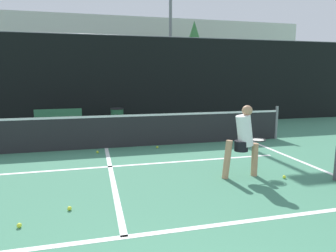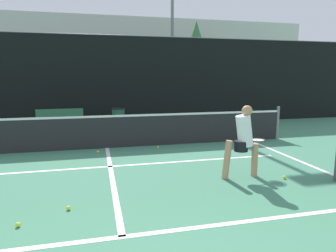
% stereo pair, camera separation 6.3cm
% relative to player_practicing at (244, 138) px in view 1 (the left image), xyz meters
% --- Properties ---
extents(court_baseline_near, '(11.00, 0.10, 0.01)m').
position_rel_player_practicing_xyz_m(court_baseline_near, '(-2.60, -1.77, -0.80)').
color(court_baseline_near, white).
rests_on(court_baseline_near, ground).
extents(court_service_line, '(8.25, 0.10, 0.01)m').
position_rel_player_practicing_xyz_m(court_service_line, '(-2.60, 1.35, -0.80)').
color(court_service_line, white).
rests_on(court_service_line, ground).
extents(court_center_mark, '(0.10, 4.96, 0.01)m').
position_rel_player_practicing_xyz_m(court_center_mark, '(-2.60, 0.71, -0.80)').
color(court_center_mark, white).
rests_on(court_center_mark, ground).
extents(court_sideline_right, '(0.10, 5.96, 0.01)m').
position_rel_player_practicing_xyz_m(court_sideline_right, '(1.91, 0.71, -0.80)').
color(court_sideline_right, white).
rests_on(court_sideline_right, ground).
extents(net, '(11.09, 0.09, 1.07)m').
position_rel_player_practicing_xyz_m(net, '(-2.60, 3.18, -0.29)').
color(net, slate).
rests_on(net, ground).
extents(fence_back, '(24.00, 0.06, 3.68)m').
position_rel_player_practicing_xyz_m(fence_back, '(-2.60, 7.16, 1.03)').
color(fence_back, black).
rests_on(fence_back, ground).
extents(player_practicing, '(1.08, 0.55, 1.48)m').
position_rel_player_practicing_xyz_m(player_practicing, '(0.00, 0.00, 0.00)').
color(player_practicing, tan).
rests_on(player_practicing, ground).
extents(tennis_ball_scattered_0, '(0.07, 0.07, 0.07)m').
position_rel_player_practicing_xyz_m(tennis_ball_scattered_0, '(-2.86, 2.66, -0.77)').
color(tennis_ball_scattered_0, '#D1E033').
rests_on(tennis_ball_scattered_0, ground).
extents(tennis_ball_scattered_1, '(0.07, 0.07, 0.07)m').
position_rel_player_practicing_xyz_m(tennis_ball_scattered_1, '(-1.18, 2.81, -0.77)').
color(tennis_ball_scattered_1, '#D1E033').
rests_on(tennis_ball_scattered_1, ground).
extents(tennis_ball_scattered_2, '(0.07, 0.07, 0.07)m').
position_rel_player_practicing_xyz_m(tennis_ball_scattered_2, '(0.77, -0.32, -0.77)').
color(tennis_ball_scattered_2, '#D1E033').
rests_on(tennis_ball_scattered_2, ground).
extents(tennis_ball_scattered_3, '(0.07, 0.07, 0.07)m').
position_rel_player_practicing_xyz_m(tennis_ball_scattered_3, '(-3.97, -1.18, -0.77)').
color(tennis_ball_scattered_3, '#D1E033').
rests_on(tennis_ball_scattered_3, ground).
extents(tennis_ball_scattered_4, '(0.07, 0.07, 0.07)m').
position_rel_player_practicing_xyz_m(tennis_ball_scattered_4, '(-3.34, -0.79, -0.77)').
color(tennis_ball_scattered_4, '#D1E033').
rests_on(tennis_ball_scattered_4, ground).
extents(courtside_bench, '(1.66, 0.41, 0.86)m').
position_rel_player_practicing_xyz_m(courtside_bench, '(-4.16, 6.02, -0.33)').
color(courtside_bench, '#33724C').
rests_on(courtside_bench, ground).
extents(trash_bin, '(0.51, 0.51, 0.83)m').
position_rel_player_practicing_xyz_m(trash_bin, '(-2.03, 6.22, -0.39)').
color(trash_bin, '#28603D').
rests_on(trash_bin, ground).
extents(parked_car, '(1.63, 4.19, 1.31)m').
position_rel_player_practicing_xyz_m(parked_car, '(-4.13, 10.82, -0.25)').
color(parked_car, navy).
rests_on(parked_car, ground).
extents(tree_west, '(2.28, 2.28, 6.08)m').
position_rel_player_practicing_xyz_m(tree_west, '(4.61, 16.54, 3.47)').
color(tree_west, brown).
rests_on(tree_west, ground).
extents(tree_mid, '(3.12, 3.12, 3.63)m').
position_rel_player_practicing_xyz_m(tree_mid, '(4.12, 15.00, 2.34)').
color(tree_mid, brown).
rests_on(tree_mid, ground).
extents(building_far, '(36.00, 2.40, 6.73)m').
position_rel_player_practicing_xyz_m(building_far, '(-2.60, 20.55, 2.56)').
color(building_far, beige).
rests_on(building_far, ground).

